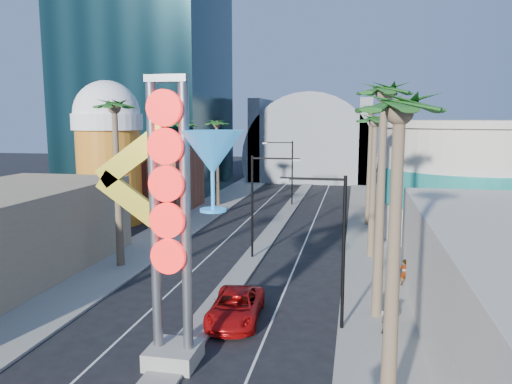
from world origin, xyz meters
name	(u,v)px	position (x,y,z in m)	size (l,w,h in m)	color
sidewalk_west	(196,216)	(-9.50, 35.00, 0.07)	(5.00, 100.00, 0.15)	gray
sidewalk_east	(372,223)	(9.50, 35.00, 0.07)	(5.00, 100.00, 0.15)	gray
median	(285,214)	(0.00, 38.00, 0.07)	(1.60, 84.00, 0.15)	gray
hotel_tower	(146,16)	(-22.00, 52.00, 25.00)	(20.00, 20.00, 50.00)	black
brick_filler_west	(151,176)	(-16.00, 38.00, 4.00)	(10.00, 10.00, 8.00)	brown
filler_east	(424,165)	(16.00, 48.00, 5.00)	(10.00, 20.00, 10.00)	#9E8166
beer_mug	(108,147)	(-17.00, 30.00, 7.84)	(7.00, 7.00, 14.50)	#C7841A
turquoise_building	(475,181)	(18.00, 30.00, 5.25)	(16.60, 16.60, 10.60)	beige
canopy	(312,155)	(0.00, 72.00, 4.31)	(22.00, 16.00, 22.00)	slate
neon_sign	(188,202)	(0.82, 2.96, 7.31)	(6.53, 2.60, 12.55)	gray
streetlight_0	(259,197)	(0.55, 20.00, 4.88)	(3.79, 0.25, 8.00)	black
streetlight_1	(288,166)	(-0.55, 44.00, 4.88)	(3.79, 0.25, 8.00)	black
streetlight_2	(334,238)	(6.72, 8.00, 4.83)	(3.45, 0.25, 8.00)	black
palm_1	(115,117)	(-9.00, 16.00, 10.82)	(2.40, 2.40, 12.70)	brown
palm_2	(183,131)	(-9.00, 30.00, 9.48)	(2.40, 2.40, 11.20)	brown
palm_3	(217,129)	(-9.00, 42.00, 9.48)	(2.40, 2.40, 11.20)	brown
palm_4	(399,131)	(9.00, 0.00, 10.38)	(2.40, 2.40, 12.20)	brown
palm_5	(384,109)	(9.00, 10.00, 11.27)	(2.40, 2.40, 13.20)	brown
palm_6	(375,130)	(9.00, 22.00, 9.93)	(2.40, 2.40, 11.70)	brown
palm_7	(371,118)	(9.00, 34.00, 10.82)	(2.40, 2.40, 12.70)	brown
red_pickup	(236,307)	(1.58, 8.11, 0.78)	(2.60, 5.63, 1.57)	#B50D0E
pedestrian_a	(404,272)	(10.90, 15.46, 1.00)	(0.62, 0.41, 1.71)	gray
pedestrian_b	(386,318)	(9.38, 7.72, 0.99)	(0.81, 0.63, 1.67)	gray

